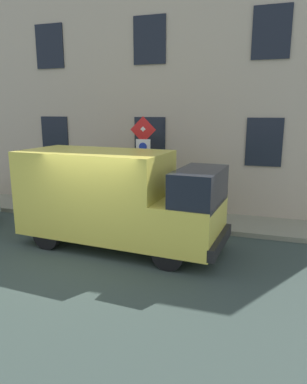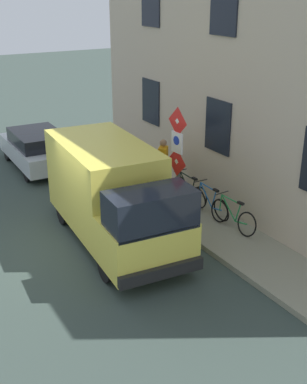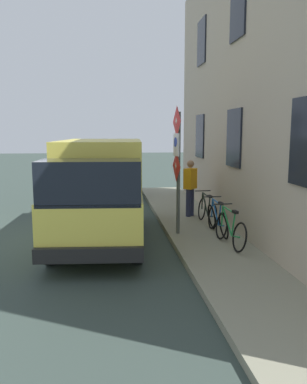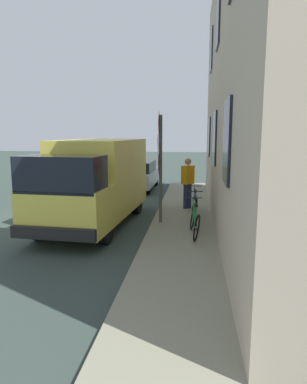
{
  "view_description": "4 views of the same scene",
  "coord_description": "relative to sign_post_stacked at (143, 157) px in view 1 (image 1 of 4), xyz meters",
  "views": [
    {
      "loc": [
        -7.41,
        -3.94,
        3.5
      ],
      "look_at": [
        1.74,
        -0.94,
        1.3
      ],
      "focal_mm": 33.21,
      "sensor_mm": 36.0,
      "label": 1
    },
    {
      "loc": [
        -4.26,
        -10.86,
        6.18
      ],
      "look_at": [
        1.49,
        -1.06,
        1.5
      ],
      "focal_mm": 46.63,
      "sensor_mm": 36.0,
      "label": 2
    },
    {
      "loc": [
        0.93,
        -9.9,
        2.73
      ],
      "look_at": [
        2.13,
        0.19,
        1.14
      ],
      "focal_mm": 36.49,
      "sensor_mm": 36.0,
      "label": 3
    },
    {
      "loc": [
        3.64,
        -10.08,
        2.7
      ],
      "look_at": [
        2.42,
        0.34,
        0.91
      ],
      "focal_mm": 32.35,
      "sensor_mm": 36.0,
      "label": 4
    }
  ],
  "objects": [
    {
      "name": "sign_post_stacked",
      "position": [
        0.0,
        0.0,
        0.0
      ],
      "size": [
        0.16,
        0.56,
        3.09
      ],
      "color": "#474C47",
      "rests_on": "sidewalk_slab"
    },
    {
      "name": "bicycle_black",
      "position": [
        1.03,
        0.89,
        -1.62
      ],
      "size": [
        0.46,
        1.71,
        0.89
      ],
      "rotation": [
        0.0,
        0.0,
        1.6
      ],
      "color": "black",
      "rests_on": "sidewalk_slab"
    },
    {
      "name": "delivery_van",
      "position": [
        -1.9,
        0.08,
        -0.8
      ],
      "size": [
        2.37,
        5.46,
        2.5
      ],
      "rotation": [
        0.0,
        0.0,
        4.64
      ],
      "color": "#E6D54E",
      "rests_on": "ground_plane"
    },
    {
      "name": "bicycle_blue",
      "position": [
        1.03,
        -0.15,
        -1.62
      ],
      "size": [
        0.46,
        1.71,
        0.89
      ],
      "rotation": [
        0.0,
        0.0,
        1.58
      ],
      "color": "black",
      "rests_on": "sidewalk_slab"
    },
    {
      "name": "ground_plane",
      "position": [
        -2.66,
        0.32,
        -2.13
      ],
      "size": [
        80.0,
        80.0,
        0.0
      ],
      "primitive_type": "plane",
      "color": "#33413B"
    },
    {
      "name": "pedestrian",
      "position": [
        0.79,
        2.0,
        -1.06
      ],
      "size": [
        0.46,
        0.47,
        1.72
      ],
      "rotation": [
        0.0,
        0.0,
        2.41
      ],
      "color": "#262B47",
      "rests_on": "sidewalk_slab"
    },
    {
      "name": "bicycle_green",
      "position": [
        1.03,
        -1.19,
        -1.62
      ],
      "size": [
        0.46,
        1.72,
        0.89
      ],
      "rotation": [
        0.0,
        0.0,
        1.65
      ],
      "color": "black",
      "rests_on": "sidewalk_slab"
    },
    {
      "name": "sidewalk_slab",
      "position": [
        0.69,
        0.32,
        -2.06
      ],
      "size": [
        1.79,
        15.67,
        0.14
      ],
      "primitive_type": "cube",
      "color": "gray",
      "rests_on": "ground_plane"
    },
    {
      "name": "building_facade",
      "position": [
        1.93,
        0.32,
        1.86
      ],
      "size": [
        0.75,
        13.67,
        7.98
      ],
      "color": "#BEAC94",
      "rests_on": "ground_plane"
    }
  ]
}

